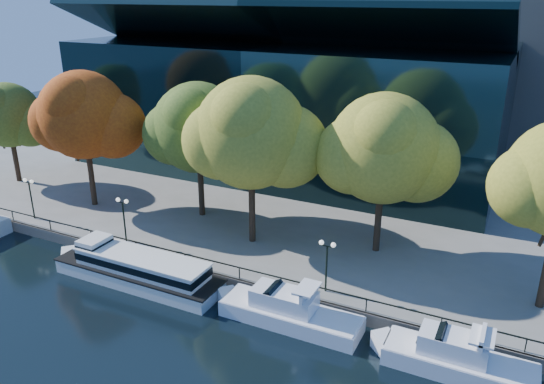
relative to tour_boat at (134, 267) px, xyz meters
The scene contains 15 objects.
ground 3.46m from the tour_boat, 12.71° to the right, with size 160.00×160.00×0.00m, color black.
promenade 35.81m from the tour_boat, 84.97° to the left, with size 90.00×67.08×1.00m.
railing 4.09m from the tour_boat, 38.99° to the left, with size 88.20×0.08×0.99m.
convention_building 31.92m from the tour_boat, 91.58° to the left, with size 50.00×24.57×21.43m.
tour_boat is the anchor object (origin of this frame).
cruiser_near 13.03m from the tour_boat, ahead, with size 11.03×2.84×3.19m.
cruiser_far 24.25m from the tour_boat, ahead, with size 9.94×2.76×3.25m.
tree_0 28.90m from the tour_boat, 157.43° to the left, with size 9.02×7.40×11.35m.
tree_1 17.90m from the tour_boat, 144.28° to the left, with size 10.80×8.85×13.68m.
tree_2 14.44m from the tour_boat, 95.59° to the left, with size 10.59×8.68×13.02m.
tree_3 14.14m from the tour_boat, 55.11° to the left, with size 11.63×9.54×14.42m.
tree_4 21.91m from the tour_boat, 35.80° to the left, with size 11.10×9.10×13.42m.
lamp_0 16.11m from the tour_boat, 166.18° to the left, with size 1.26×0.36×4.03m.
lamp_1 6.16m from the tour_boat, 136.72° to the left, with size 1.26×0.36×4.03m.
lamp_2 15.42m from the tour_boat, 14.47° to the left, with size 1.26×0.36×4.03m.
Camera 1 is at (23.00, -27.59, 21.64)m, focal length 35.00 mm.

